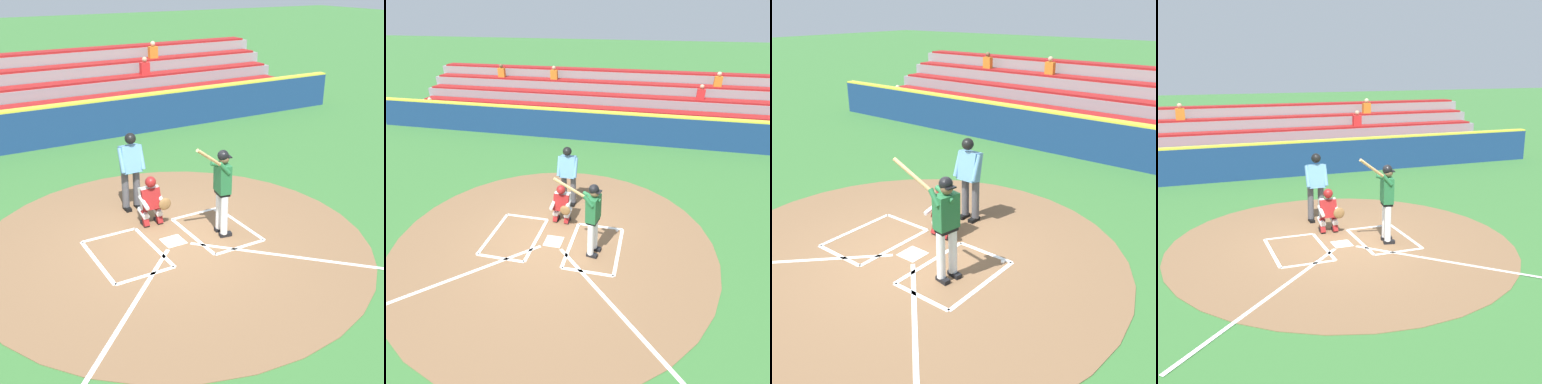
# 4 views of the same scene
# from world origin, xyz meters

# --- Properties ---
(ground_plane) EXTENTS (120.00, 120.00, 0.00)m
(ground_plane) POSITION_xyz_m (0.00, 0.00, 0.00)
(ground_plane) COLOR #387033
(dirt_circle) EXTENTS (8.00, 8.00, 0.01)m
(dirt_circle) POSITION_xyz_m (0.00, 0.00, 0.01)
(dirt_circle) COLOR brown
(dirt_circle) RESTS_ON ground
(home_plate_and_chalk) EXTENTS (7.93, 4.91, 0.01)m
(home_plate_and_chalk) POSITION_xyz_m (0.00, 0.88, 0.01)
(home_plate_and_chalk) COLOR white
(home_plate_and_chalk) RESTS_ON dirt_circle
(batter) EXTENTS (1.02, 0.59, 2.13)m
(batter) POSITION_xyz_m (-1.03, 0.22, 1.10)
(batter) COLOR white
(batter) RESTS_ON ground
(catcher) EXTENTS (0.59, 0.63, 1.13)m
(catcher) POSITION_xyz_m (0.02, -0.94, 0.59)
(catcher) COLOR black
(catcher) RESTS_ON ground
(plate_umpire) EXTENTS (0.58, 0.41, 1.86)m
(plate_umpire) POSITION_xyz_m (0.08, -1.86, 1.08)
(plate_umpire) COLOR #4C4C51
(plate_umpire) RESTS_ON ground
(baseball) EXTENTS (0.07, 0.07, 0.07)m
(baseball) POSITION_xyz_m (-1.52, -0.79, 0.04)
(baseball) COLOR white
(baseball) RESTS_ON ground
(backstop_wall) EXTENTS (22.00, 0.36, 1.31)m
(backstop_wall) POSITION_xyz_m (0.00, -7.50, 0.65)
(backstop_wall) COLOR navy
(backstop_wall) RESTS_ON ground
(bleacher_stand) EXTENTS (20.00, 4.25, 2.55)m
(bleacher_stand) POSITION_xyz_m (0.00, -10.76, 0.85)
(bleacher_stand) COLOR gray
(bleacher_stand) RESTS_ON ground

